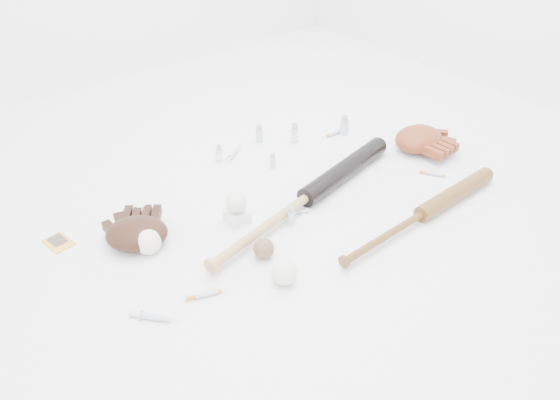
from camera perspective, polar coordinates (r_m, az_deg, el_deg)
bat_dark at (r=1.93m, az=2.83°, el=0.31°), size 1.01×0.27×0.07m
bat_wood at (r=1.92m, az=14.62°, el=-1.42°), size 0.81×0.08×0.06m
glove_dark at (r=1.81m, az=-14.74°, el=-3.37°), size 0.33×0.33×0.09m
glove_tan at (r=2.35m, az=14.30°, el=6.24°), size 0.27×0.27×0.09m
trading_card at (r=1.92m, az=-22.11°, el=-4.14°), size 0.08×0.10×0.01m
pedestal at (r=1.87m, az=-4.50°, el=-1.69°), size 0.08×0.08×0.04m
baseball_on_pedestal at (r=1.83m, az=-4.58°, el=-0.30°), size 0.07×0.07×0.07m
baseball_left at (r=1.77m, az=-13.59°, el=-4.29°), size 0.08×0.08×0.08m
baseball_upper at (r=1.93m, az=-14.34°, el=-0.98°), size 0.06×0.06×0.06m
baseball_mid at (r=1.62m, az=0.47°, el=-7.59°), size 0.08×0.08×0.08m
baseball_aged at (r=1.71m, az=-1.70°, el=-5.09°), size 0.07×0.07×0.07m
syringe_0 at (r=1.57m, az=-13.05°, el=-11.83°), size 0.13×0.14×0.02m
syringe_1 at (r=1.90m, az=1.22°, el=-1.35°), size 0.14×0.08×0.02m
syringe_2 at (r=2.25m, az=-4.86°, el=4.88°), size 0.15×0.11×0.02m
syringe_3 at (r=2.19m, az=15.87°, el=2.64°), size 0.09×0.13×0.02m
syringe_4 at (r=2.42m, az=5.80°, el=7.04°), size 0.17×0.03×0.02m
syringe_5 at (r=1.61m, az=-7.67°, el=-9.71°), size 0.14×0.07×0.02m
vial_0 at (r=2.21m, az=-6.38°, el=4.85°), size 0.03×0.03×0.07m
vial_1 at (r=2.15m, az=-0.77°, el=4.10°), size 0.02×0.02×0.06m
vial_2 at (r=2.33m, az=1.53°, el=6.98°), size 0.03×0.03×0.08m
vial_3 at (r=2.41m, az=6.71°, el=7.77°), size 0.04×0.04×0.08m
vial_4 at (r=1.84m, az=1.19°, el=-1.75°), size 0.03×0.03×0.07m
vial_5 at (r=2.33m, az=-2.17°, el=6.93°), size 0.03×0.03×0.08m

